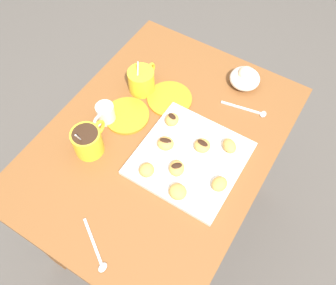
{
  "coord_description": "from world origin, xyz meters",
  "views": [
    {
      "loc": [
        -0.52,
        -0.36,
        1.75
      ],
      "look_at": [
        -0.01,
        -0.04,
        0.78
      ],
      "focal_mm": 38.3,
      "sensor_mm": 36.0,
      "label": 1
    }
  ],
  "objects": [
    {
      "name": "chocolate_drizzle_2",
      "position": [
        -0.07,
        -0.11,
        0.8
      ],
      "size": [
        0.04,
        0.04,
        0.0
      ],
      "primitive_type": "ellipsoid",
      "rotation": [
        0.0,
        0.0,
        2.34
      ],
      "color": "black",
      "rests_on": "beignet_2"
    },
    {
      "name": "loose_spoon_near_saucer",
      "position": [
        0.26,
        -0.2,
        0.76
      ],
      "size": [
        0.05,
        0.16,
        0.01
      ],
      "color": "silver",
      "rests_on": "dining_table"
    },
    {
      "name": "ground_plane",
      "position": [
        0.0,
        0.0,
        0.0
      ],
      "size": [
        8.0,
        8.0,
        0.0
      ],
      "primitive_type": "plane",
      "color": "#514C47"
    },
    {
      "name": "chocolate_drizzle_7",
      "position": [
        -0.02,
        -0.04,
        0.81
      ],
      "size": [
        0.03,
        0.04,
        0.0
      ],
      "primitive_type": "ellipsoid",
      "rotation": [
        0.0,
        0.0,
        1.89
      ],
      "color": "black",
      "rests_on": "beignet_7"
    },
    {
      "name": "beignet_0",
      "position": [
        0.08,
        -0.21,
        0.79
      ],
      "size": [
        0.07,
        0.07,
        0.03
      ],
      "primitive_type": "ellipsoid",
      "rotation": [
        0.0,
        0.0,
        4.02
      ],
      "color": "#D19347",
      "rests_on": "pastry_plate_square"
    },
    {
      "name": "beignet_2",
      "position": [
        -0.07,
        -0.11,
        0.79
      ],
      "size": [
        0.07,
        0.07,
        0.03
      ],
      "primitive_type": "ellipsoid",
      "rotation": [
        0.0,
        0.0,
        2.04
      ],
      "color": "#D19347",
      "rests_on": "pastry_plate_square"
    },
    {
      "name": "coffee_mug_yellow_right",
      "position": [
        0.15,
        0.17,
        0.81
      ],
      "size": [
        0.13,
        0.09,
        0.13
      ],
      "color": "yellow",
      "rests_on": "dining_table"
    },
    {
      "name": "pastry_plate_square",
      "position": [
        -0.01,
        -0.12,
        0.77
      ],
      "size": [
        0.32,
        0.32,
        0.02
      ],
      "primitive_type": "cube",
      "color": "silver",
      "rests_on": "dining_table"
    },
    {
      "name": "beignet_1",
      "position": [
        -0.14,
        -0.15,
        0.79
      ],
      "size": [
        0.06,
        0.06,
        0.03
      ],
      "primitive_type": "ellipsoid",
      "rotation": [
        0.0,
        0.0,
        2.97
      ],
      "color": "#D19347",
      "rests_on": "pastry_plate_square"
    },
    {
      "name": "beignet_6",
      "position": [
        0.04,
        -0.14,
        0.79
      ],
      "size": [
        0.07,
        0.07,
        0.03
      ],
      "primitive_type": "ellipsoid",
      "rotation": [
        0.0,
        0.0,
        4.38
      ],
      "color": "#D19347",
      "rests_on": "pastry_plate_square"
    },
    {
      "name": "beignet_4",
      "position": [
        -0.13,
        -0.04,
        0.79
      ],
      "size": [
        0.05,
        0.05,
        0.03
      ],
      "primitive_type": "ellipsoid",
      "rotation": [
        0.0,
        0.0,
        6.26
      ],
      "color": "#D19347",
      "rests_on": "pastry_plate_square"
    },
    {
      "name": "dining_table",
      "position": [
        0.0,
        0.0,
        0.6
      ],
      "size": [
        0.95,
        0.71,
        0.76
      ],
      "color": "brown",
      "rests_on": "ground_plane"
    },
    {
      "name": "loose_spoon_by_plate",
      "position": [
        -0.4,
        -0.05,
        0.76
      ],
      "size": [
        0.1,
        0.14,
        0.01
      ],
      "color": "silver",
      "rests_on": "dining_table"
    },
    {
      "name": "chocolate_drizzle_6",
      "position": [
        0.04,
        -0.14,
        0.8
      ],
      "size": [
        0.02,
        0.04,
        0.0
      ],
      "primitive_type": "ellipsoid",
      "rotation": [
        0.0,
        0.0,
        4.61
      ],
      "color": "black",
      "rests_on": "beignet_6"
    },
    {
      "name": "chocolate_drizzle_5",
      "position": [
        0.07,
        -0.01,
        0.81
      ],
      "size": [
        0.03,
        0.03,
        0.0
      ],
      "primitive_type": "ellipsoid",
      "rotation": [
        0.0,
        0.0,
        4.4
      ],
      "color": "black",
      "rests_on": "beignet_5"
    },
    {
      "name": "ice_cream_bowl",
      "position": [
        0.36,
        -0.13,
        0.79
      ],
      "size": [
        0.11,
        0.11,
        0.08
      ],
      "color": "silver",
      "rests_on": "dining_table"
    },
    {
      "name": "cream_pitcher_white",
      "position": [
        -0.03,
        0.19,
        0.8
      ],
      "size": [
        0.1,
        0.06,
        0.07
      ],
      "color": "silver",
      "rests_on": "dining_table"
    },
    {
      "name": "beignet_5",
      "position": [
        0.07,
        -0.01,
        0.79
      ],
      "size": [
        0.05,
        0.05,
        0.03
      ],
      "primitive_type": "ellipsoid",
      "rotation": [
        0.0,
        0.0,
        4.81
      ],
      "color": "#D19347",
      "rests_on": "pastry_plate_square"
    },
    {
      "name": "coffee_mug_yellow_left",
      "position": [
        -0.15,
        0.17,
        0.81
      ],
      "size": [
        0.13,
        0.09,
        0.14
      ],
      "color": "yellow",
      "rests_on": "dining_table"
    },
    {
      "name": "saucer_orange_right",
      "position": [
        0.16,
        0.06,
        0.76
      ],
      "size": [
        0.16,
        0.16,
        0.01
      ],
      "primitive_type": "cylinder",
      "color": "orange",
      "rests_on": "dining_table"
    },
    {
      "name": "beignet_3",
      "position": [
        -0.05,
        -0.25,
        0.79
      ],
      "size": [
        0.06,
        0.05,
        0.03
      ],
      "primitive_type": "ellipsoid",
      "rotation": [
        0.0,
        0.0,
        6.14
      ],
      "color": "#D19347",
      "rests_on": "pastry_plate_square"
    },
    {
      "name": "saucer_orange_left",
      "position": [
        0.02,
        0.15,
        0.76
      ],
      "size": [
        0.15,
        0.15,
        0.01
      ],
      "primitive_type": "cylinder",
      "color": "orange",
      "rests_on": "dining_table"
    },
    {
      "name": "beignet_7",
      "position": [
        -0.02,
        -0.04,
        0.79
      ],
      "size": [
        0.07,
        0.07,
        0.03
      ],
      "primitive_type": "ellipsoid",
      "rotation": [
        0.0,
        0.0,
        1.98
      ],
      "color": "#D19347",
      "rests_on": "pastry_plate_square"
    }
  ]
}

